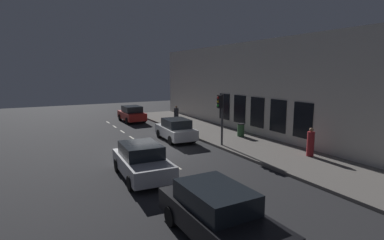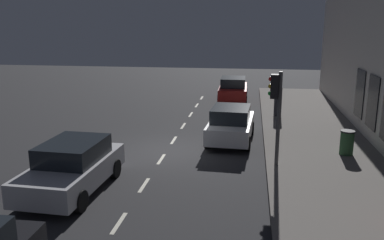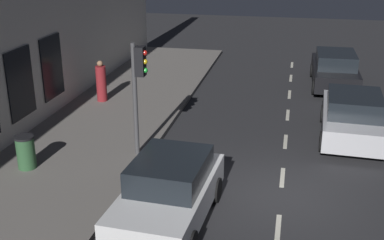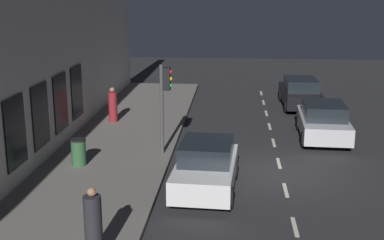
{
  "view_description": "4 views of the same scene",
  "coord_description": "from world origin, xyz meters",
  "px_view_note": "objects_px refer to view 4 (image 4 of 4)",
  "views": [
    {
      "loc": [
        -6.38,
        -17.15,
        4.87
      ],
      "look_at": [
        1.47,
        -2.63,
        2.2
      ],
      "focal_mm": 27.76,
      "sensor_mm": 36.0,
      "label": 1
    },
    {
      "loc": [
        3.35,
        -15.71,
        5.25
      ],
      "look_at": [
        1.31,
        -1.7,
        1.78
      ],
      "focal_mm": 38.21,
      "sensor_mm": 36.0,
      "label": 2
    },
    {
      "loc": [
        -0.07,
        11.48,
        6.34
      ],
      "look_at": [
        2.52,
        -0.69,
        1.64
      ],
      "focal_mm": 45.79,
      "sensor_mm": 36.0,
      "label": 3
    },
    {
      "loc": [
        1.75,
        17.08,
        6.24
      ],
      "look_at": [
        3.2,
        -0.93,
        1.59
      ],
      "focal_mm": 48.16,
      "sensor_mm": 36.0,
      "label": 4
    }
  ],
  "objects_px": {
    "traffic_light": "(165,93)",
    "trash_bin": "(79,152)",
    "parked_car_1": "(206,167)",
    "pedestrian_0": "(93,227)",
    "pedestrian_1": "(113,106)",
    "parked_car_0": "(323,121)",
    "parked_car_2": "(300,93)"
  },
  "relations": [
    {
      "from": "trash_bin",
      "to": "parked_car_2",
      "type": "bearing_deg",
      "value": -130.37
    },
    {
      "from": "pedestrian_1",
      "to": "trash_bin",
      "type": "relative_size",
      "value": 1.7
    },
    {
      "from": "pedestrian_0",
      "to": "traffic_light",
      "type": "bearing_deg",
      "value": -150.95
    },
    {
      "from": "pedestrian_0",
      "to": "trash_bin",
      "type": "bearing_deg",
      "value": -127.03
    },
    {
      "from": "parked_car_0",
      "to": "traffic_light",
      "type": "bearing_deg",
      "value": -152.61
    },
    {
      "from": "parked_car_2",
      "to": "trash_bin",
      "type": "bearing_deg",
      "value": -130.99
    },
    {
      "from": "traffic_light",
      "to": "pedestrian_0",
      "type": "distance_m",
      "value": 8.14
    },
    {
      "from": "parked_car_1",
      "to": "trash_bin",
      "type": "distance_m",
      "value": 4.87
    },
    {
      "from": "traffic_light",
      "to": "pedestrian_1",
      "type": "bearing_deg",
      "value": -56.09
    },
    {
      "from": "parked_car_0",
      "to": "pedestrian_1",
      "type": "distance_m",
      "value": 9.55
    },
    {
      "from": "traffic_light",
      "to": "parked_car_2",
      "type": "relative_size",
      "value": 0.73
    },
    {
      "from": "pedestrian_1",
      "to": "trash_bin",
      "type": "height_order",
      "value": "pedestrian_1"
    },
    {
      "from": "pedestrian_1",
      "to": "trash_bin",
      "type": "bearing_deg",
      "value": -165.2
    },
    {
      "from": "parked_car_0",
      "to": "pedestrian_0",
      "type": "bearing_deg",
      "value": -119.85
    },
    {
      "from": "trash_bin",
      "to": "pedestrian_1",
      "type": "bearing_deg",
      "value": -88.25
    },
    {
      "from": "parked_car_2",
      "to": "pedestrian_0",
      "type": "height_order",
      "value": "pedestrian_0"
    },
    {
      "from": "traffic_light",
      "to": "parked_car_0",
      "type": "bearing_deg",
      "value": -155.29
    },
    {
      "from": "parked_car_2",
      "to": "traffic_light",
      "type": "bearing_deg",
      "value": -124.79
    },
    {
      "from": "parked_car_0",
      "to": "parked_car_1",
      "type": "distance_m",
      "value": 7.66
    },
    {
      "from": "parked_car_1",
      "to": "trash_bin",
      "type": "relative_size",
      "value": 4.21
    },
    {
      "from": "pedestrian_0",
      "to": "trash_bin",
      "type": "relative_size",
      "value": 1.85
    },
    {
      "from": "parked_car_2",
      "to": "trash_bin",
      "type": "relative_size",
      "value": 4.8
    },
    {
      "from": "parked_car_1",
      "to": "trash_bin",
      "type": "bearing_deg",
      "value": -16.25
    },
    {
      "from": "parked_car_2",
      "to": "trash_bin",
      "type": "xyz_separation_m",
      "value": [
        8.99,
        10.58,
        -0.16
      ]
    },
    {
      "from": "parked_car_2",
      "to": "pedestrian_0",
      "type": "distance_m",
      "value": 18.25
    },
    {
      "from": "pedestrian_0",
      "to": "pedestrian_1",
      "type": "bearing_deg",
      "value": -135.49
    },
    {
      "from": "parked_car_1",
      "to": "parked_car_2",
      "type": "xyz_separation_m",
      "value": [
        -4.41,
        -12.2,
        0.0
      ]
    },
    {
      "from": "traffic_light",
      "to": "parked_car_2",
      "type": "distance_m",
      "value": 11.02
    },
    {
      "from": "traffic_light",
      "to": "trash_bin",
      "type": "bearing_deg",
      "value": 28.63
    },
    {
      "from": "parked_car_2",
      "to": "pedestrian_0",
      "type": "relative_size",
      "value": 2.6
    },
    {
      "from": "traffic_light",
      "to": "parked_car_0",
      "type": "relative_size",
      "value": 0.78
    },
    {
      "from": "parked_car_1",
      "to": "parked_car_2",
      "type": "relative_size",
      "value": 0.88
    }
  ]
}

